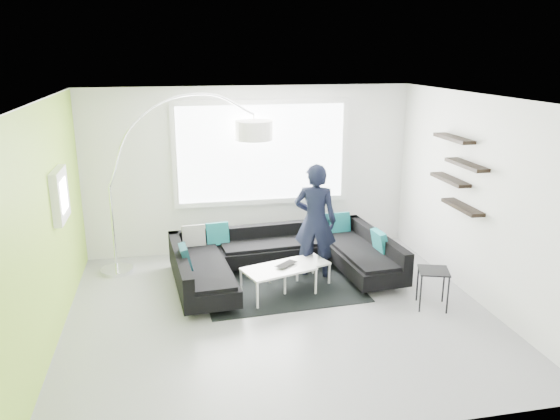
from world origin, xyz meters
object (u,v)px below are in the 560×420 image
Objects in this scene: side_table at (432,289)px; laptop at (289,266)px; person at (315,221)px; arc_lamp at (109,187)px; sectional_sofa at (284,260)px; coffee_table at (289,276)px.

side_table reaches higher than laptop.
side_table is 0.30× the size of person.
laptop is (-0.53, -0.58, -0.45)m from person.
side_table is at bearing -25.85° from arc_lamp.
side_table is (1.77, -1.31, -0.04)m from sectional_sofa.
person is (0.49, 0.45, 0.67)m from coffee_table.
laptop reaches higher than coffee_table.
sectional_sofa reaches higher than coffee_table.
coffee_table is 0.95m from person.
laptop is at bearing -123.00° from coffee_table.
coffee_table is 2.34× the size of side_table.
laptop is at bearing 69.74° from person.
person is at bearing 132.59° from side_table.
person reaches higher than sectional_sofa.
arc_lamp reaches higher than sectional_sofa.
arc_lamp is 5.12× the size of side_table.
arc_lamp is 4.90m from side_table.
arc_lamp is at bearing 157.57° from sectional_sofa.
side_table is 1.97m from laptop.
person is (3.01, -0.74, -0.49)m from arc_lamp.
arc_lamp reaches higher than coffee_table.
arc_lamp is at bearing 136.90° from coffee_table.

